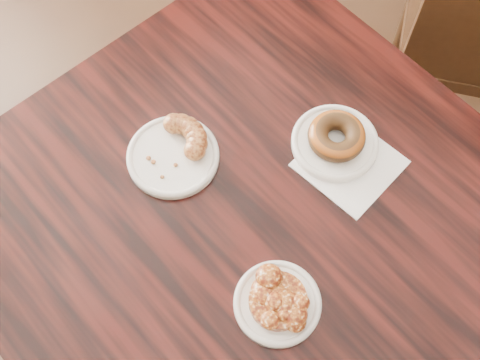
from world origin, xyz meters
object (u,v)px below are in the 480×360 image
Objects in this scene: chair_far at (479,32)px; glazed_donut at (337,136)px; cruller_fragment at (172,150)px; cafe_table at (247,272)px; apple_fritter at (278,300)px.

glazed_donut is at bearing 61.86° from chair_far.
chair_far is 6.79× the size of cruller_fragment.
glazed_donut reaches higher than cruller_fragment.
cafe_table is 8.76× the size of glazed_donut.
cruller_fragment is at bearing -140.50° from glazed_donut.
cafe_table is at bearing 138.88° from apple_fritter.
chair_far reaches higher than cruller_fragment.
apple_fritter is at bearing 68.54° from chair_far.
cafe_table is 0.44m from cruller_fragment.
apple_fritter is (-0.02, -1.02, 0.33)m from chair_far.
chair_far reaches higher than apple_fritter.
apple_fritter is (0.13, -0.12, 0.40)m from cafe_table.
cafe_table is 0.44m from apple_fritter.
chair_far is 8.35× the size of glazed_donut.
cafe_table is 0.46m from glazed_donut.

